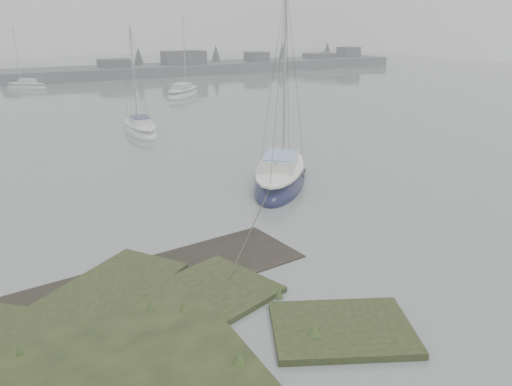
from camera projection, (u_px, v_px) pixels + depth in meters
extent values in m
plane|color=slate|center=(84.00, 125.00, 37.65)|extent=(160.00, 160.00, 0.00)
cube|color=#4C4F51|center=(219.00, 68.00, 75.77)|extent=(60.00, 8.00, 1.60)
cube|color=#424247|center=(114.00, 67.00, 67.39)|extent=(4.00, 3.00, 2.20)
cube|color=#424247|center=(184.00, 62.00, 71.81)|extent=(6.00, 3.00, 3.00)
cube|color=#424247|center=(257.00, 60.00, 77.36)|extent=(3.00, 3.00, 2.50)
cube|color=#424247|center=(320.00, 59.00, 82.92)|extent=(5.00, 3.00, 2.00)
cube|color=#424247|center=(348.00, 55.00, 85.52)|extent=(3.00, 3.00, 2.80)
cone|color=#384238|center=(139.00, 59.00, 70.60)|extent=(2.00, 2.00, 3.50)
cone|color=#384238|center=(216.00, 56.00, 76.07)|extent=(2.00, 2.00, 3.50)
cone|color=#384238|center=(283.00, 54.00, 81.54)|extent=(2.00, 2.00, 3.50)
cone|color=#384238|center=(327.00, 52.00, 85.64)|extent=(2.00, 2.00, 3.50)
ellipsoid|color=black|center=(280.00, 181.00, 24.06)|extent=(6.19, 6.86, 1.69)
ellipsoid|color=silver|center=(281.00, 168.00, 23.84)|extent=(5.26, 5.87, 0.48)
cube|color=silver|center=(280.00, 161.00, 23.42)|extent=(2.67, 2.80, 0.50)
cube|color=#7E9ECC|center=(280.00, 155.00, 23.33)|extent=(2.47, 2.58, 0.08)
cylinder|color=#939399|center=(285.00, 73.00, 23.25)|extent=(0.11, 0.11, 7.97)
cylinder|color=#939399|center=(279.00, 156.00, 23.15)|extent=(1.83, 2.22, 0.09)
ellipsoid|color=silver|center=(141.00, 132.00, 34.72)|extent=(2.02, 5.58, 1.34)
ellipsoid|color=silver|center=(140.00, 124.00, 34.54)|extent=(1.63, 4.85, 0.38)
cube|color=silver|center=(140.00, 120.00, 34.23)|extent=(1.25, 1.93, 0.39)
cube|color=#1D1F50|center=(140.00, 117.00, 34.16)|extent=(1.17, 1.77, 0.06)
cylinder|color=#939399|center=(134.00, 73.00, 34.01)|extent=(0.09, 0.09, 6.30)
cylinder|color=#939399|center=(141.00, 118.00, 34.03)|extent=(0.15, 2.21, 0.07)
ellipsoid|color=#AAB0B4|center=(183.00, 95.00, 51.55)|extent=(5.83, 5.84, 1.51)
ellipsoid|color=silver|center=(183.00, 89.00, 51.35)|extent=(4.98, 4.99, 0.43)
cube|color=silver|center=(182.00, 86.00, 50.99)|extent=(2.45, 2.45, 0.44)
cube|color=silver|center=(182.00, 84.00, 50.91)|extent=(2.26, 2.26, 0.07)
cylinder|color=#939399|center=(184.00, 50.00, 50.81)|extent=(0.10, 0.10, 7.10)
cylinder|color=#939399|center=(181.00, 84.00, 50.74)|extent=(1.81, 1.82, 0.08)
ellipsoid|color=#A8AEB1|center=(27.00, 88.00, 57.27)|extent=(4.89, 4.61, 1.23)
ellipsoid|color=silver|center=(26.00, 84.00, 57.11)|extent=(4.18, 3.93, 0.35)
cube|color=silver|center=(27.00, 81.00, 56.96)|extent=(2.02, 1.97, 0.36)
cube|color=silver|center=(27.00, 79.00, 56.89)|extent=(1.86, 1.82, 0.06)
cylinder|color=#939399|center=(17.00, 55.00, 56.21)|extent=(0.08, 0.08, 5.79)
cylinder|color=#939399|center=(28.00, 79.00, 56.86)|extent=(1.56, 1.40, 0.07)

